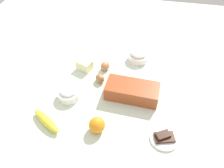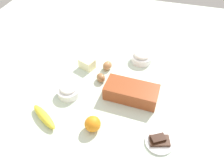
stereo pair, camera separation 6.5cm
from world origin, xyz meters
The scene contains 10 objects.
ground_plane centered at (0.00, 0.00, -0.01)m, with size 2.40×2.40×0.02m, color silver.
loaf_pan centered at (-0.12, 0.03, 0.04)m, with size 0.29×0.14×0.08m.
flour_bowl centered at (-0.11, -0.29, 0.03)m, with size 0.13×0.13×0.07m.
sugar_bowl centered at (0.21, 0.11, 0.03)m, with size 0.12×0.12×0.07m.
banana centered at (0.26, 0.29, 0.02)m, with size 0.19×0.04×0.04m, color yellow.
orange_fruit centered at (0.02, 0.28, 0.04)m, with size 0.08×0.08×0.08m, color orange.
butter_block centered at (0.20, -0.14, 0.03)m, with size 0.09×0.06×0.06m, color #F4EDB2.
egg_near_butter centered at (0.08, -0.05, 0.02)m, with size 0.05×0.05×0.06m, color #9C683F.
egg_beside_bowl centered at (0.07, -0.16, 0.03)m, with size 0.05×0.05×0.06m, color #B07748.
chocolate_plate centered at (-0.30, 0.26, 0.01)m, with size 0.13×0.13×0.03m.
Camera 2 is at (-0.23, 0.82, 0.90)m, focal length 35.33 mm.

